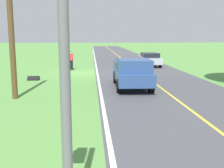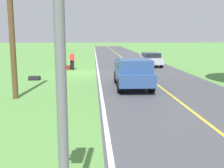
{
  "view_description": "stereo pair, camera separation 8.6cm",
  "coord_description": "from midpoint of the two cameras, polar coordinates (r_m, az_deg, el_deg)",
  "views": [
    {
      "loc": [
        -0.81,
        23.53,
        3.18
      ],
      "look_at": [
        -1.72,
        11.58,
        1.07
      ],
      "focal_mm": 44.33,
      "sensor_mm": 36.0,
      "label": 1
    },
    {
      "loc": [
        -0.9,
        23.54,
        3.18
      ],
      "look_at": [
        -1.72,
        11.58,
        1.07
      ],
      "focal_mm": 44.33,
      "sensor_mm": 36.0,
      "label": 2
    }
  ],
  "objects": [
    {
      "name": "ground_plane",
      "position": [
        23.76,
        -6.37,
        2.25
      ],
      "size": [
        200.0,
        200.0,
        0.0
      ],
      "primitive_type": "plane",
      "color": "#568E42"
    },
    {
      "name": "road_surface",
      "position": [
        24.12,
        5.78,
        2.38
      ],
      "size": [
        7.85,
        120.0,
        0.0
      ],
      "primitive_type": "cube",
      "color": "#47474C",
      "rests_on": "ground"
    },
    {
      "name": "lane_edge_line",
      "position": [
        23.75,
        -3.16,
        2.3
      ],
      "size": [
        0.16,
        117.6,
        0.0
      ],
      "primitive_type": "cube",
      "color": "silver",
      "rests_on": "ground"
    },
    {
      "name": "lane_centre_line",
      "position": [
        24.12,
        5.78,
        2.39
      ],
      "size": [
        0.14,
        117.6,
        0.0
      ],
      "primitive_type": "cube",
      "color": "gold",
      "rests_on": "ground"
    },
    {
      "name": "hitchhiker_walking",
      "position": [
        26.09,
        -8.54,
        5.05
      ],
      "size": [
        0.62,
        0.53,
        1.75
      ],
      "color": "black",
      "rests_on": "ground"
    },
    {
      "name": "suitcase_carried",
      "position": [
        26.15,
        -9.43,
        3.35
      ],
      "size": [
        0.48,
        0.24,
        0.42
      ],
      "primitive_type": "cube",
      "rotation": [
        0.0,
        0.0,
        1.48
      ],
      "color": "maroon",
      "rests_on": "ground"
    },
    {
      "name": "pickup_truck_passing",
      "position": [
        16.89,
        4.09,
        2.45
      ],
      "size": [
        2.21,
        5.45,
        1.82
      ],
      "color": "#2D4C84",
      "rests_on": "ground"
    },
    {
      "name": "traffic_light_mast",
      "position": [
        4.05,
        -12.92,
        15.09
      ],
      "size": [
        0.61,
        0.32,
        5.2
      ],
      "color": "slate",
      "rests_on": "ground"
    },
    {
      "name": "sedan_near_oncoming",
      "position": [
        29.27,
        7.66,
        5.16
      ],
      "size": [
        2.02,
        4.45,
        1.41
      ],
      "color": "#B2B7C1",
      "rests_on": "ground"
    },
    {
      "name": "utility_pole_roadside",
      "position": [
        14.68,
        -20.43,
        13.38
      ],
      "size": [
        0.28,
        0.28,
        8.4
      ],
      "primitive_type": "cylinder",
      "color": "brown",
      "rests_on": "ground"
    },
    {
      "name": "drainage_culvert",
      "position": [
        20.75,
        -15.97,
        0.8
      ],
      "size": [
        0.8,
        0.6,
        0.6
      ],
      "primitive_type": "cylinder",
      "rotation": [
        0.0,
        1.57,
        0.0
      ],
      "color": "black",
      "rests_on": "ground"
    }
  ]
}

